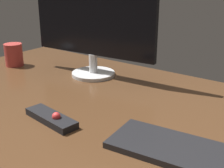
% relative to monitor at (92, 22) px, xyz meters
% --- Properties ---
extents(desk, '(1.40, 0.84, 0.02)m').
position_rel_monitor_xyz_m(desk, '(0.15, -0.20, -0.22)').
color(desk, '#4C301C').
rests_on(desk, ground).
extents(monitor, '(0.53, 0.17, 0.40)m').
position_rel_monitor_xyz_m(monitor, '(0.00, 0.00, 0.00)').
color(monitor, silver).
rests_on(monitor, desk).
extents(keyboard, '(0.41, 0.18, 0.02)m').
position_rel_monitor_xyz_m(keyboard, '(0.56, -0.31, -0.21)').
color(keyboard, black).
rests_on(keyboard, desk).
extents(media_remote, '(0.18, 0.08, 0.04)m').
position_rel_monitor_xyz_m(media_remote, '(0.17, -0.38, -0.20)').
color(media_remote, black).
rests_on(media_remote, desk).
extents(coffee_mug, '(0.08, 0.08, 0.10)m').
position_rel_monitor_xyz_m(coffee_mug, '(-0.37, -0.10, -0.16)').
color(coffee_mug, '#B23833').
rests_on(coffee_mug, desk).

